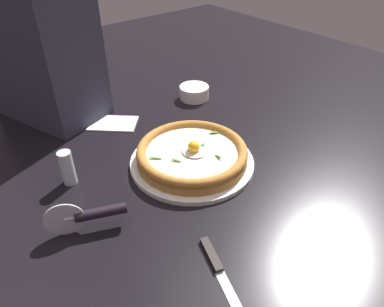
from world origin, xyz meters
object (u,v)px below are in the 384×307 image
(table_knife, at_px, (219,271))
(side_bowl, at_px, (194,92))
(pizza, at_px, (192,153))
(pepper_shaker, at_px, (67,168))
(folded_napkin, at_px, (113,123))
(pizza_cutter, at_px, (91,214))

(table_knife, bearing_deg, side_bowl, -35.98)
(pizza, bearing_deg, pepper_shaker, 64.68)
(side_bowl, xyz_separation_m, folded_napkin, (0.02, 0.30, -0.02))
(pizza, distance_m, folded_napkin, 0.31)
(pizza_cutter, height_order, table_knife, pizza_cutter)
(folded_napkin, distance_m, pepper_shaker, 0.28)
(pizza, xyz_separation_m, table_knife, (-0.28, 0.17, -0.03))
(folded_napkin, bearing_deg, side_bowl, -94.70)
(pizza, bearing_deg, folded_napkin, 10.70)
(pepper_shaker, bearing_deg, table_knife, -166.19)
(pepper_shaker, bearing_deg, folded_napkin, -50.38)
(pizza_cutter, height_order, pepper_shaker, pepper_shaker)
(side_bowl, height_order, table_knife, side_bowl)
(folded_napkin, bearing_deg, pizza, -169.30)
(table_knife, bearing_deg, pizza_cutter, 27.61)
(pizza, height_order, side_bowl, pizza)
(side_bowl, height_order, pizza_cutter, pizza_cutter)
(pizza, relative_size, folded_napkin, 2.00)
(side_bowl, bearing_deg, pizza, 139.40)
(table_knife, bearing_deg, pizza, -30.82)
(pizza_cutter, xyz_separation_m, table_knife, (-0.24, -0.13, -0.04))
(pizza, height_order, table_knife, pizza)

